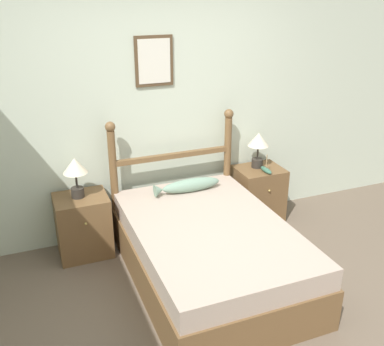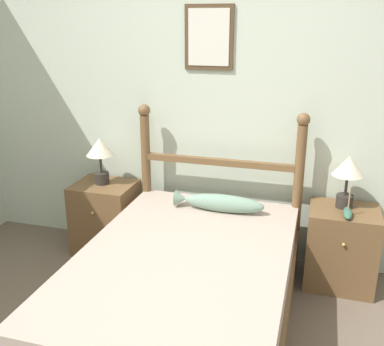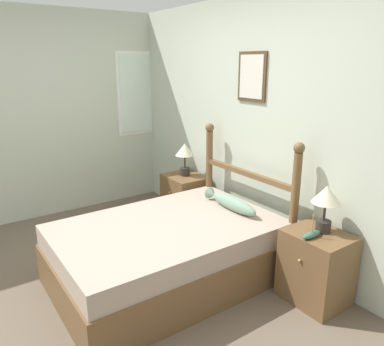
{
  "view_description": "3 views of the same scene",
  "coord_description": "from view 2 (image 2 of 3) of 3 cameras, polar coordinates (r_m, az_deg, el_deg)",
  "views": [
    {
      "loc": [
        -1.3,
        -2.45,
        2.45
      ],
      "look_at": [
        0.04,
        0.91,
        0.92
      ],
      "focal_mm": 42.0,
      "sensor_mm": 36.0,
      "label": 1
    },
    {
      "loc": [
        0.82,
        -1.71,
        1.91
      ],
      "look_at": [
        0.0,
        1.1,
        0.91
      ],
      "focal_mm": 42.0,
      "sensor_mm": 36.0,
      "label": 2
    },
    {
      "loc": [
        2.69,
        -0.94,
        1.92
      ],
      "look_at": [
        -0.0,
        0.95,
        0.94
      ],
      "focal_mm": 35.0,
      "sensor_mm": 36.0,
      "label": 3
    }
  ],
  "objects": [
    {
      "name": "wall_back",
      "position": [
        3.59,
        2.82,
        8.78
      ],
      "size": [
        6.4,
        0.08,
        2.55
      ],
      "color": "beige",
      "rests_on": "ground_plane"
    },
    {
      "name": "fish_pillow",
      "position": [
        3.34,
        3.46,
        -3.79
      ],
      "size": [
        0.68,
        0.12,
        0.13
      ],
      "color": "gray",
      "rests_on": "bed"
    },
    {
      "name": "table_lamp_left",
      "position": [
        3.75,
        -11.6,
        2.64
      ],
      "size": [
        0.23,
        0.23,
        0.39
      ],
      "color": "#2D2823",
      "rests_on": "nightstand_left"
    },
    {
      "name": "nightstand_right",
      "position": [
        3.56,
        18.37,
        -8.93
      ],
      "size": [
        0.5,
        0.44,
        0.61
      ],
      "color": "brown",
      "rests_on": "ground_plane"
    },
    {
      "name": "model_boat",
      "position": [
        3.32,
        19.16,
        -4.78
      ],
      "size": [
        0.06,
        0.2,
        0.2
      ],
      "color": "#386651",
      "rests_on": "nightstand_right"
    },
    {
      "name": "headboard",
      "position": [
        3.56,
        3.41,
        -0.94
      ],
      "size": [
        1.32,
        0.1,
        1.28
      ],
      "color": "brown",
      "rests_on": "ground_plane"
    },
    {
      "name": "bed",
      "position": [
        2.93,
        -1.01,
        -14.93
      ],
      "size": [
        1.3,
        1.95,
        0.55
      ],
      "color": "brown",
      "rests_on": "ground_plane"
    },
    {
      "name": "nightstand_left",
      "position": [
        3.93,
        -10.89,
        -5.53
      ],
      "size": [
        0.5,
        0.44,
        0.61
      ],
      "color": "brown",
      "rests_on": "ground_plane"
    },
    {
      "name": "table_lamp_right",
      "position": [
        3.39,
        19.19,
        0.18
      ],
      "size": [
        0.23,
        0.23,
        0.39
      ],
      "color": "#2D2823",
      "rests_on": "nightstand_right"
    }
  ]
}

